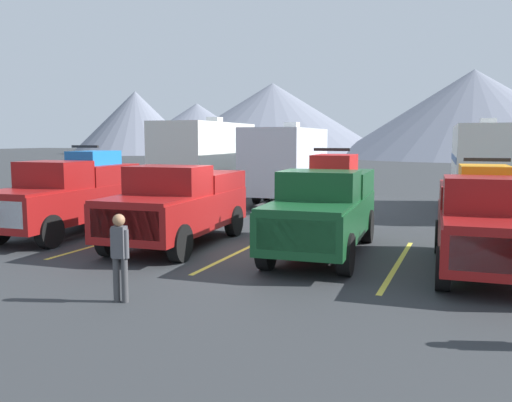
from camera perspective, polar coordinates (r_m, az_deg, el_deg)
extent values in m
plane|color=#2D3033|center=(14.23, -1.28, -5.17)|extent=(240.00, 240.00, 0.00)
cube|color=maroon|center=(17.25, -19.48, -0.28)|extent=(2.26, 5.60, 0.99)
cube|color=maroon|center=(15.68, -23.96, 0.83)|extent=(1.93, 1.65, 0.08)
cube|color=maroon|center=(16.78, -20.63, 2.58)|extent=(1.88, 1.54, 0.81)
cube|color=slate|center=(16.34, -21.89, 2.57)|extent=(1.69, 0.34, 0.60)
cube|color=maroon|center=(18.36, -16.76, 2.74)|extent=(2.03, 2.64, 0.62)
cylinder|color=black|center=(15.33, -21.07, -3.04)|extent=(0.34, 0.92, 0.91)
cylinder|color=black|center=(18.33, -13.69, -1.26)|extent=(0.34, 0.92, 0.91)
cylinder|color=black|center=(19.31, -18.11, -1.01)|extent=(0.34, 0.92, 0.91)
cube|color=blue|center=(18.34, -16.81, 4.40)|extent=(1.15, 1.68, 0.45)
cylinder|color=black|center=(17.64, -16.70, 4.31)|extent=(0.21, 0.45, 0.44)
cylinder|color=black|center=(18.14, -18.93, 4.29)|extent=(0.21, 0.45, 0.44)
cylinder|color=black|center=(18.56, -14.74, 4.48)|extent=(0.21, 0.45, 0.44)
cylinder|color=black|center=(19.04, -16.91, 4.46)|extent=(0.21, 0.45, 0.44)
cube|color=black|center=(17.96, -17.69, 5.53)|extent=(0.96, 0.14, 0.08)
cube|color=maroon|center=(14.81, -8.35, -1.11)|extent=(2.45, 5.47, 0.95)
cube|color=maroon|center=(13.07, -12.15, 0.06)|extent=(2.11, 1.63, 0.08)
cube|color=maroon|center=(14.29, -9.27, 2.11)|extent=(2.06, 1.52, 0.79)
cube|color=slate|center=(13.80, -10.33, 2.09)|extent=(1.86, 0.35, 0.58)
cube|color=maroon|center=(16.03, -6.09, 2.14)|extent=(2.22, 2.59, 0.51)
cube|color=silver|center=(12.52, -13.75, -2.43)|extent=(1.78, 0.18, 0.67)
cylinder|color=black|center=(12.86, -8.07, -4.44)|extent=(0.34, 0.93, 0.91)
cylinder|color=black|center=(13.81, -15.29, -3.85)|extent=(0.34, 0.93, 0.91)
cylinder|color=black|center=(16.14, -2.36, -2.12)|extent=(0.34, 0.93, 0.91)
cylinder|color=black|center=(16.91, -8.50, -1.79)|extent=(0.34, 0.93, 0.91)
cube|color=#144723|center=(13.60, 7.13, -1.80)|extent=(2.30, 5.89, 0.94)
cube|color=#144723|center=(11.52, 5.17, -0.75)|extent=(1.95, 1.74, 0.08)
cube|color=#144723|center=(13.00, 6.74, 1.56)|extent=(1.90, 1.62, 0.75)
cube|color=slate|center=(12.41, 6.19, 1.50)|extent=(1.70, 0.33, 0.55)
cube|color=#144723|center=(15.04, 8.32, 1.98)|extent=(2.06, 2.77, 0.63)
cube|color=silver|center=(10.84, 4.21, -3.67)|extent=(1.64, 0.17, 0.65)
cylinder|color=black|center=(11.63, 9.52, -5.61)|extent=(0.34, 0.94, 0.92)
cylinder|color=black|center=(12.02, 1.11, -5.13)|extent=(0.34, 0.94, 0.92)
cylinder|color=black|center=(15.46, 11.73, -2.62)|extent=(0.34, 0.94, 0.92)
cylinder|color=black|center=(15.75, 5.32, -2.34)|extent=(0.34, 0.94, 0.92)
cube|color=red|center=(15.01, 8.35, 4.03)|extent=(1.17, 1.77, 0.45)
cylinder|color=black|center=(14.36, 9.65, 3.87)|extent=(0.21, 0.45, 0.44)
cylinder|color=black|center=(14.52, 6.26, 3.95)|extent=(0.21, 0.45, 0.44)
cylinder|color=black|center=(15.52, 10.30, 4.06)|extent=(0.21, 0.45, 0.44)
cylinder|color=black|center=(15.66, 7.15, 4.13)|extent=(0.21, 0.45, 0.44)
cube|color=black|center=(14.52, 8.05, 5.43)|extent=(0.97, 0.14, 0.08)
cube|color=maroon|center=(12.71, 23.34, -3.15)|extent=(2.34, 5.35, 0.89)
cube|color=maroon|center=(10.78, 24.33, -2.26)|extent=(2.02, 1.59, 0.08)
cube|color=maroon|center=(12.13, 23.72, 0.43)|extent=(1.97, 1.48, 0.81)
cube|color=slate|center=(11.59, 23.98, 0.35)|extent=(1.77, 0.34, 0.60)
cube|color=maroon|center=(14.01, 22.97, 0.62)|extent=(2.12, 2.53, 0.51)
cube|color=silver|center=(10.17, 24.63, -5.30)|extent=(1.70, 0.17, 0.62)
cylinder|color=black|center=(10.99, 19.23, -6.80)|extent=(0.34, 0.87, 0.85)
cylinder|color=black|center=(14.48, 19.01, -3.61)|extent=(0.34, 0.87, 0.85)
cube|color=orange|center=(13.98, 23.06, 2.58)|extent=(1.20, 1.61, 0.45)
cylinder|color=black|center=(13.50, 25.15, 2.34)|extent=(0.21, 0.45, 0.44)
cylinder|color=black|center=(13.42, 21.33, 2.49)|extent=(0.21, 0.45, 0.44)
cylinder|color=black|center=(14.55, 24.66, 2.63)|extent=(0.21, 0.45, 0.44)
cylinder|color=black|center=(14.47, 21.11, 2.77)|extent=(0.21, 0.45, 0.44)
cube|color=black|center=(13.53, 23.28, 4.05)|extent=(1.00, 0.15, 0.08)
cube|color=gold|center=(18.70, -24.55, -2.91)|extent=(0.12, 5.50, 0.01)
cube|color=gold|center=(16.07, -14.70, -4.01)|extent=(0.12, 5.50, 0.01)
cube|color=gold|center=(14.09, -1.53, -5.27)|extent=(0.12, 5.50, 0.01)
cube|color=gold|center=(13.06, 14.82, -6.45)|extent=(0.12, 5.50, 0.01)
cube|color=silver|center=(25.87, -5.31, 4.80)|extent=(2.88, 7.28, 3.13)
cube|color=#4C6B99|center=(26.39, -7.80, 5.15)|extent=(0.42, 6.85, 0.24)
cube|color=silver|center=(26.85, -4.41, 8.54)|extent=(0.64, 0.73, 0.30)
cube|color=#333333|center=(22.26, -9.62, -0.15)|extent=(0.19, 1.20, 0.12)
cylinder|color=black|center=(24.75, -3.67, 0.75)|extent=(0.26, 0.77, 0.76)
cylinder|color=black|center=(25.69, -8.36, 0.91)|extent=(0.26, 0.77, 0.76)
cylinder|color=black|center=(26.34, -2.25, 1.12)|extent=(0.26, 0.77, 0.76)
cylinder|color=black|center=(27.23, -6.73, 1.26)|extent=(0.26, 0.77, 0.76)
cube|color=silver|center=(24.41, 3.23, 4.37)|extent=(2.89, 6.34, 2.84)
cube|color=#4C6B99|center=(24.78, 0.37, 4.74)|extent=(0.37, 5.94, 0.24)
cube|color=silver|center=(25.30, 3.82, 8.00)|extent=(0.64, 0.73, 0.30)
cube|color=#333333|center=(21.01, 0.51, -0.45)|extent=(0.19, 1.20, 0.12)
cylinder|color=black|center=(23.52, 5.45, 0.43)|extent=(0.26, 0.77, 0.76)
cylinder|color=black|center=(24.16, 0.07, 0.62)|extent=(0.26, 0.77, 0.76)
cylinder|color=black|center=(24.97, 6.24, 0.78)|extent=(0.26, 0.77, 0.76)
cylinder|color=black|center=(25.57, 1.13, 0.96)|extent=(0.26, 0.77, 0.76)
cube|color=silver|center=(23.16, 23.42, 3.80)|extent=(2.98, 7.23, 2.91)
cube|color=#4C6B99|center=(23.09, 20.23, 4.29)|extent=(0.42, 6.80, 0.24)
cube|color=silver|center=(24.22, 23.40, 7.70)|extent=(0.64, 0.73, 0.30)
cube|color=#333333|center=(19.19, 24.20, -1.72)|extent=(0.19, 1.20, 0.12)
cylinder|color=black|center=(22.37, 20.39, -0.28)|extent=(0.26, 0.77, 0.76)
cylinder|color=black|center=(24.06, 20.28, 0.19)|extent=(0.26, 0.77, 0.76)
cylinder|color=#3F3F42|center=(9.95, -13.75, -8.17)|extent=(0.12, 0.12, 0.80)
cylinder|color=#3F3F42|center=(10.02, -14.59, -8.08)|extent=(0.12, 0.12, 0.80)
cube|color=#4C4C51|center=(9.83, -14.28, -4.25)|extent=(0.26, 0.22, 0.57)
sphere|color=#9E704C|center=(9.77, -14.35, -1.98)|extent=(0.22, 0.22, 0.22)
cylinder|color=#4C4C51|center=(9.78, -13.61, -4.46)|extent=(0.09, 0.09, 0.51)
cylinder|color=#4C4C51|center=(9.90, -14.94, -4.36)|extent=(0.09, 0.09, 0.51)
cone|color=slate|center=(105.52, -12.64, 8.11)|extent=(24.05, 24.05, 11.81)
cone|color=slate|center=(110.99, -6.28, 7.68)|extent=(30.92, 30.92, 10.02)
cone|color=slate|center=(96.29, 1.76, 8.66)|extent=(41.41, 41.41, 12.63)
cone|color=slate|center=(89.54, 22.01, 8.58)|extent=(42.47, 42.47, 13.38)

